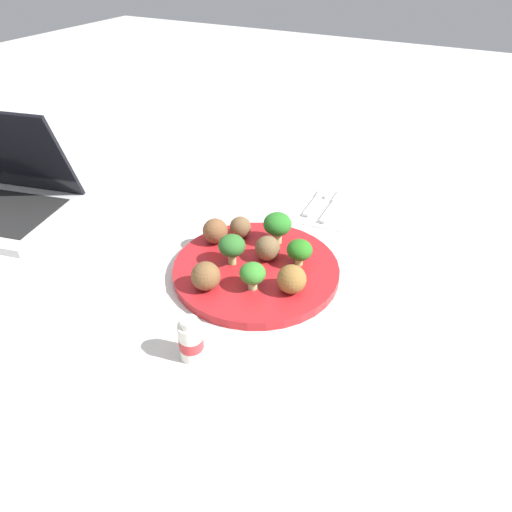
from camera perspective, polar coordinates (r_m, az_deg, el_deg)
ground_plane at (r=0.80m, az=0.00°, el=-2.09°), size 4.00×4.00×0.00m
plate at (r=0.80m, az=0.00°, el=-1.64°), size 0.28×0.28×0.02m
broccoli_floret_mid_left at (r=0.78m, az=-2.95°, el=1.19°), size 0.05×0.05×0.05m
broccoli_floret_near_rim at (r=0.73m, az=-0.42°, el=-2.17°), size 0.04×0.04×0.05m
broccoli_floret_front_left at (r=0.78m, az=5.28°, el=0.69°), size 0.04×0.04×0.05m
broccoli_floret_far_rim at (r=0.83m, az=2.44°, el=3.84°), size 0.05×0.05×0.06m
meatball_mid_right at (r=0.80m, az=1.39°, el=0.96°), size 0.04×0.04×0.04m
meatball_front_right at (r=0.74m, az=-6.10°, el=-2.42°), size 0.05×0.05×0.05m
meatball_near_rim at (r=0.84m, az=-4.95°, el=3.03°), size 0.05×0.05×0.05m
meatball_far_rim at (r=0.73m, az=4.33°, el=-2.81°), size 0.05×0.05×0.05m
meatball_front_left at (r=0.86m, az=-1.91°, el=3.50°), size 0.04×0.04×0.04m
napkin at (r=1.00m, az=8.29°, el=5.99°), size 0.18×0.14×0.01m
fork at (r=1.01m, az=7.46°, el=6.64°), size 0.12×0.02×0.01m
knife at (r=1.00m, az=9.44°, el=6.22°), size 0.15×0.02×0.01m
yogurt_bottle at (r=0.65m, az=-7.87°, el=-10.05°), size 0.03×0.03×0.07m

